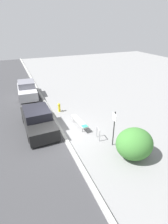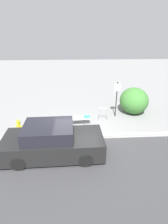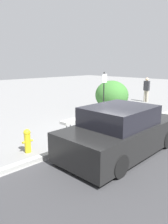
{
  "view_description": "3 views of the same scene",
  "coord_description": "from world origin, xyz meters",
  "px_view_note": "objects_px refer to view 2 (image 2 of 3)",
  "views": [
    {
      "loc": [
        9.84,
        -2.55,
        6.73
      ],
      "look_at": [
        -0.55,
        1.9,
        0.96
      ],
      "focal_mm": 28.0,
      "sensor_mm": 36.0,
      "label": 1
    },
    {
      "loc": [
        -0.15,
        -7.83,
        5.0
      ],
      "look_at": [
        0.36,
        0.75,
        1.13
      ],
      "focal_mm": 28.0,
      "sensor_mm": 36.0,
      "label": 2
    },
    {
      "loc": [
        -6.53,
        -5.12,
        2.79
      ],
      "look_at": [
        0.01,
        1.48,
        0.68
      ],
      "focal_mm": 35.0,
      "sensor_mm": 36.0,
      "label": 3
    }
  ],
  "objects_px": {
    "parked_car_near": "(53,142)",
    "sign_post": "(117,96)",
    "bench": "(73,118)",
    "bike_rack": "(103,113)",
    "fire_hydrant": "(19,126)"
  },
  "relations": [
    {
      "from": "bike_rack",
      "to": "sign_post",
      "type": "relative_size",
      "value": 0.36
    },
    {
      "from": "bike_rack",
      "to": "sign_post",
      "type": "xyz_separation_m",
      "value": [
        0.91,
        0.53,
        0.88
      ]
    },
    {
      "from": "bench",
      "to": "parked_car_near",
      "type": "bearing_deg",
      "value": -111.52
    },
    {
      "from": "bench",
      "to": "sign_post",
      "type": "relative_size",
      "value": 0.9
    },
    {
      "from": "parked_car_near",
      "to": "fire_hydrant",
      "type": "bearing_deg",
      "value": 133.69
    },
    {
      "from": "bench",
      "to": "bike_rack",
      "type": "bearing_deg",
      "value": 12.21
    },
    {
      "from": "fire_hydrant",
      "to": "sign_post",
      "type": "bearing_deg",
      "value": 16.7
    },
    {
      "from": "bench",
      "to": "fire_hydrant",
      "type": "bearing_deg",
      "value": -171.45
    },
    {
      "from": "sign_post",
      "to": "fire_hydrant",
      "type": "relative_size",
      "value": 3.01
    },
    {
      "from": "bench",
      "to": "parked_car_near",
      "type": "height_order",
      "value": "parked_car_near"
    },
    {
      "from": "parked_car_near",
      "to": "sign_post",
      "type": "bearing_deg",
      "value": 44.96
    },
    {
      "from": "bike_rack",
      "to": "sign_post",
      "type": "distance_m",
      "value": 1.37
    },
    {
      "from": "bench",
      "to": "fire_hydrant",
      "type": "height_order",
      "value": "fire_hydrant"
    },
    {
      "from": "sign_post",
      "to": "parked_car_near",
      "type": "distance_m",
      "value": 5.34
    },
    {
      "from": "bench",
      "to": "fire_hydrant",
      "type": "distance_m",
      "value": 3.02
    }
  ]
}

